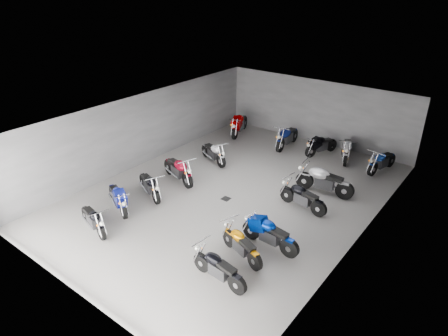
{
  "coord_description": "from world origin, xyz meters",
  "views": [
    {
      "loc": [
        8.12,
        -11.1,
        7.83
      ],
      "look_at": [
        -0.47,
        -0.01,
        1.0
      ],
      "focal_mm": 32.0,
      "sensor_mm": 36.0,
      "label": 1
    }
  ],
  "objects_px": {
    "motorcycle_left_c": "(150,185)",
    "motorcycle_back_e": "(347,149)",
    "motorcycle_right_b": "(241,244)",
    "motorcycle_right_f": "(324,181)",
    "motorcycle_right_c": "(269,234)",
    "motorcycle_left_f": "(214,152)",
    "motorcycle_back_f": "(382,161)",
    "drain_grate": "(226,199)",
    "motorcycle_right_e": "(302,197)",
    "motorcycle_left_a": "(93,219)",
    "motorcycle_left_b": "(118,198)",
    "motorcycle_back_d": "(321,145)",
    "motorcycle_right_a": "(218,268)",
    "motorcycle_left_d": "(178,169)",
    "motorcycle_back_a": "(239,124)",
    "motorcycle_back_c": "(287,137)"
  },
  "relations": [
    {
      "from": "motorcycle_left_c",
      "to": "motorcycle_back_e",
      "type": "bearing_deg",
      "value": 172.07
    },
    {
      "from": "motorcycle_right_b",
      "to": "motorcycle_right_f",
      "type": "distance_m",
      "value": 5.21
    },
    {
      "from": "motorcycle_left_c",
      "to": "motorcycle_right_c",
      "type": "bearing_deg",
      "value": 113.3
    },
    {
      "from": "motorcycle_left_f",
      "to": "motorcycle_back_f",
      "type": "xyz_separation_m",
      "value": [
        6.41,
        3.75,
        0.01
      ]
    },
    {
      "from": "motorcycle_right_c",
      "to": "motorcycle_right_b",
      "type": "bearing_deg",
      "value": 159.21
    },
    {
      "from": "drain_grate",
      "to": "motorcycle_right_e",
      "type": "distance_m",
      "value": 2.92
    },
    {
      "from": "motorcycle_left_a",
      "to": "motorcycle_left_f",
      "type": "bearing_deg",
      "value": -163.33
    },
    {
      "from": "motorcycle_left_f",
      "to": "motorcycle_right_f",
      "type": "height_order",
      "value": "motorcycle_right_f"
    },
    {
      "from": "motorcycle_right_b",
      "to": "motorcycle_back_e",
      "type": "relative_size",
      "value": 0.88
    },
    {
      "from": "motorcycle_left_b",
      "to": "motorcycle_right_f",
      "type": "xyz_separation_m",
      "value": [
        5.42,
        5.72,
        0.07
      ]
    },
    {
      "from": "motorcycle_left_a",
      "to": "motorcycle_back_d",
      "type": "distance_m",
      "value": 11.05
    },
    {
      "from": "motorcycle_back_d",
      "to": "motorcycle_back_e",
      "type": "height_order",
      "value": "motorcycle_back_e"
    },
    {
      "from": "motorcycle_right_a",
      "to": "motorcycle_back_d",
      "type": "relative_size",
      "value": 1.02
    },
    {
      "from": "motorcycle_right_a",
      "to": "motorcycle_back_f",
      "type": "bearing_deg",
      "value": -2.77
    },
    {
      "from": "motorcycle_left_a",
      "to": "motorcycle_back_f",
      "type": "xyz_separation_m",
      "value": [
        6.14,
        10.48,
        0.04
      ]
    },
    {
      "from": "motorcycle_left_d",
      "to": "motorcycle_back_a",
      "type": "distance_m",
      "value": 6.11
    },
    {
      "from": "motorcycle_left_b",
      "to": "motorcycle_right_a",
      "type": "xyz_separation_m",
      "value": [
        5.29,
        -0.76,
        -0.02
      ]
    },
    {
      "from": "motorcycle_back_c",
      "to": "motorcycle_left_d",
      "type": "bearing_deg",
      "value": 69.16
    },
    {
      "from": "motorcycle_right_e",
      "to": "motorcycle_left_b",
      "type": "bearing_deg",
      "value": 136.54
    },
    {
      "from": "motorcycle_back_c",
      "to": "motorcycle_back_d",
      "type": "bearing_deg",
      "value": -177.82
    },
    {
      "from": "motorcycle_left_a",
      "to": "motorcycle_left_b",
      "type": "distance_m",
      "value": 1.45
    },
    {
      "from": "motorcycle_back_d",
      "to": "motorcycle_back_e",
      "type": "relative_size",
      "value": 0.91
    },
    {
      "from": "drain_grate",
      "to": "motorcycle_right_a",
      "type": "height_order",
      "value": "motorcycle_right_a"
    },
    {
      "from": "motorcycle_left_f",
      "to": "motorcycle_right_c",
      "type": "relative_size",
      "value": 0.92
    },
    {
      "from": "motorcycle_back_d",
      "to": "motorcycle_right_a",
      "type": "bearing_deg",
      "value": 118.91
    },
    {
      "from": "motorcycle_left_b",
      "to": "motorcycle_back_c",
      "type": "distance_m",
      "value": 9.18
    },
    {
      "from": "motorcycle_back_a",
      "to": "motorcycle_back_e",
      "type": "distance_m",
      "value": 5.89
    },
    {
      "from": "motorcycle_left_d",
      "to": "motorcycle_back_e",
      "type": "bearing_deg",
      "value": 160.66
    },
    {
      "from": "motorcycle_right_a",
      "to": "motorcycle_right_b",
      "type": "bearing_deg",
      "value": 10.47
    },
    {
      "from": "motorcycle_right_e",
      "to": "motorcycle_left_a",
      "type": "bearing_deg",
      "value": 147.1
    },
    {
      "from": "motorcycle_back_f",
      "to": "motorcycle_right_f",
      "type": "bearing_deg",
      "value": 84.15
    },
    {
      "from": "drain_grate",
      "to": "motorcycle_right_f",
      "type": "height_order",
      "value": "motorcycle_right_f"
    },
    {
      "from": "motorcycle_back_a",
      "to": "drain_grate",
      "type": "bearing_deg",
      "value": 103.15
    },
    {
      "from": "motorcycle_left_b",
      "to": "motorcycle_back_f",
      "type": "relative_size",
      "value": 0.96
    },
    {
      "from": "motorcycle_right_a",
      "to": "motorcycle_back_a",
      "type": "distance_m",
      "value": 11.61
    },
    {
      "from": "motorcycle_left_c",
      "to": "motorcycle_left_f",
      "type": "distance_m",
      "value": 3.95
    },
    {
      "from": "motorcycle_right_e",
      "to": "motorcycle_back_a",
      "type": "relative_size",
      "value": 0.88
    },
    {
      "from": "motorcycle_right_b",
      "to": "motorcycle_back_c",
      "type": "height_order",
      "value": "motorcycle_back_c"
    },
    {
      "from": "motorcycle_left_a",
      "to": "motorcycle_left_d",
      "type": "relative_size",
      "value": 0.85
    },
    {
      "from": "motorcycle_right_a",
      "to": "motorcycle_back_d",
      "type": "xyz_separation_m",
      "value": [
        -1.63,
        9.95,
        0.01
      ]
    },
    {
      "from": "motorcycle_right_e",
      "to": "motorcycle_right_c",
      "type": "bearing_deg",
      "value": -165.99
    },
    {
      "from": "motorcycle_right_e",
      "to": "motorcycle_back_c",
      "type": "height_order",
      "value": "motorcycle_back_c"
    },
    {
      "from": "motorcycle_right_e",
      "to": "motorcycle_back_e",
      "type": "height_order",
      "value": "motorcycle_back_e"
    },
    {
      "from": "motorcycle_back_a",
      "to": "motorcycle_back_e",
      "type": "relative_size",
      "value": 1.09
    },
    {
      "from": "motorcycle_left_c",
      "to": "motorcycle_back_c",
      "type": "distance_m",
      "value": 7.78
    },
    {
      "from": "motorcycle_right_b",
      "to": "motorcycle_back_d",
      "type": "bearing_deg",
      "value": 28.28
    },
    {
      "from": "motorcycle_left_c",
      "to": "motorcycle_back_d",
      "type": "distance_m",
      "value": 8.54
    },
    {
      "from": "motorcycle_right_c",
      "to": "motorcycle_back_a",
      "type": "distance_m",
      "value": 10.0
    },
    {
      "from": "motorcycle_right_a",
      "to": "motorcycle_right_c",
      "type": "distance_m",
      "value": 2.24
    },
    {
      "from": "motorcycle_left_a",
      "to": "motorcycle_back_f",
      "type": "distance_m",
      "value": 12.14
    }
  ]
}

